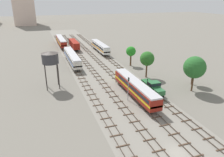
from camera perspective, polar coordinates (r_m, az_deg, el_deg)
name	(u,v)px	position (r m, az deg, el deg)	size (l,w,h in m)	color
ground_plane	(91,60)	(83.48, -5.71, 4.79)	(480.00, 480.00, 0.00)	slate
ballast_bed	(91,60)	(83.48, -5.71, 4.79)	(18.65, 176.00, 0.01)	gray
track_far_left	(71,61)	(83.09, -10.80, 4.54)	(2.40, 126.00, 0.29)	#47382D
track_left	(84,60)	(83.88, -7.50, 4.88)	(2.40, 126.00, 0.29)	#47382D
track_centre_left	(96,59)	(84.95, -4.27, 5.21)	(2.40, 126.00, 0.29)	#47382D
track_centre	(108,58)	(86.29, -1.13, 5.50)	(2.40, 126.00, 0.29)	#47382D
diesel_railcar_centre_left_nearest	(135,87)	(51.88, 6.22, -2.25)	(2.96, 20.50, 3.80)	maroon
shunter_loco_centre_near	(153,86)	(54.39, 10.78, -2.06)	(2.74, 8.46, 3.10)	#286638
passenger_coach_far_left_mid	(72,57)	(79.35, -10.55, 5.65)	(2.96, 22.00, 3.80)	beige
diesel_railcar_centre_midfar	(100,46)	(95.83, -3.19, 8.52)	(2.96, 20.50, 3.80)	white
freight_boxcar_left_far	(74,44)	(103.09, -10.01, 9.03)	(2.87, 14.00, 3.60)	maroon
passenger_coach_far_left_farther	(61,41)	(111.73, -13.36, 9.76)	(2.96, 22.00, 3.80)	maroon
water_tower	(50,58)	(57.53, -16.10, 5.28)	(4.41, 4.41, 9.92)	#2D2826
signal_post_nearest	(68,42)	(104.10, -11.53, 9.54)	(0.28, 0.47, 5.25)	gray
signal_post_near	(128,86)	(49.41, 4.34, -1.98)	(0.28, 0.47, 5.90)	gray
lineside_tree_0	(194,66)	(62.45, 20.88, 2.99)	(3.39, 3.39, 6.92)	#4C331E
lineside_tree_1	(147,59)	(64.41, 9.30, 5.18)	(4.26, 4.26, 7.97)	#4C331E
lineside_tree_2	(131,52)	(75.55, 5.04, 7.13)	(3.38, 3.38, 6.91)	#4C331E
lineside_tree_3	(195,67)	(57.50, 21.07, 2.76)	(5.57, 5.57, 9.17)	#4C331E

